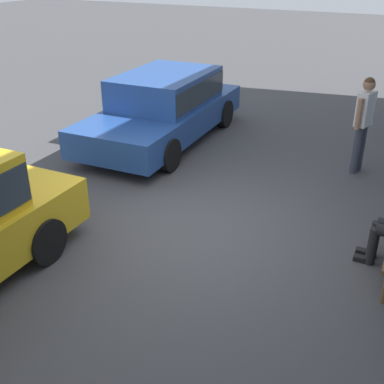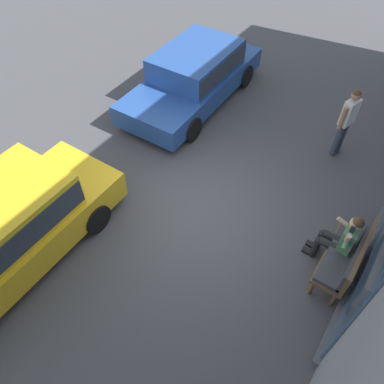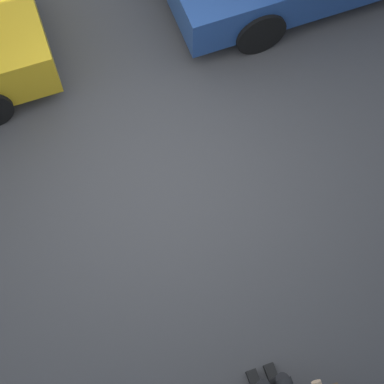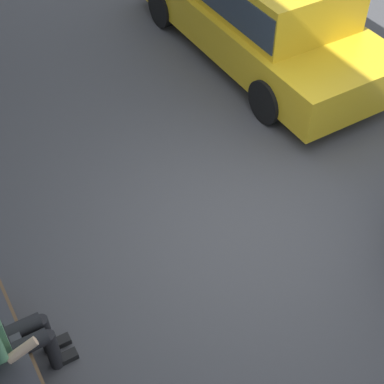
{
  "view_description": "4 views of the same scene",
  "coord_description": "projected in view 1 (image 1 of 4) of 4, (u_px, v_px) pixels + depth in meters",
  "views": [
    {
      "loc": [
        5.37,
        2.6,
        3.6
      ],
      "look_at": [
        0.24,
        0.05,
        0.75
      ],
      "focal_mm": 45.0,
      "sensor_mm": 36.0,
      "label": 1
    },
    {
      "loc": [
        4.08,
        2.6,
        6.11
      ],
      "look_at": [
        0.24,
        -0.03,
        0.77
      ],
      "focal_mm": 35.0,
      "sensor_mm": 36.0,
      "label": 2
    },
    {
      "loc": [
        0.46,
        2.6,
        5.9
      ],
      "look_at": [
        -0.2,
        0.68,
        1.2
      ],
      "focal_mm": 55.0,
      "sensor_mm": 36.0,
      "label": 3
    },
    {
      "loc": [
        -3.4,
        2.6,
        5.05
      ],
      "look_at": [
        0.09,
        0.59,
        0.89
      ],
      "focal_mm": 55.0,
      "sensor_mm": 36.0,
      "label": 4
    }
  ],
  "objects": [
    {
      "name": "ground_plane",
      "position": [
        196.0,
        231.0,
        6.94
      ],
      "size": [
        60.0,
        60.0,
        0.0
      ],
      "primitive_type": "plane",
      "color": "#424244"
    },
    {
      "name": "parked_car_near",
      "position": [
        164.0,
        104.0,
        10.06
      ],
      "size": [
        4.52,
        2.02,
        1.4
      ],
      "color": "#23478E",
      "rests_on": "ground_plane"
    },
    {
      "name": "pedestrian_standing",
      "position": [
        364.0,
        118.0,
        8.42
      ],
      "size": [
        0.53,
        0.29,
        1.73
      ],
      "color": "#383D4C",
      "rests_on": "ground_plane"
    }
  ]
}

